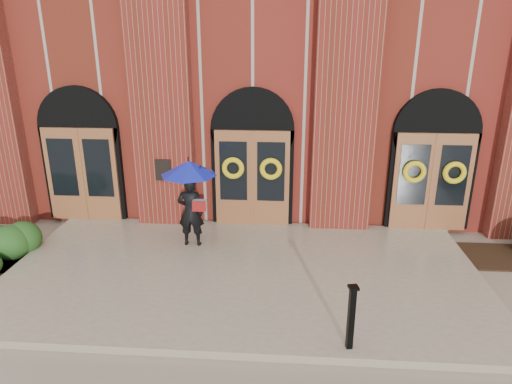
{
  "coord_description": "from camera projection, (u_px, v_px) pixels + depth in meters",
  "views": [
    {
      "loc": [
        0.92,
        -8.42,
        4.92
      ],
      "look_at": [
        0.22,
        1.0,
        1.63
      ],
      "focal_mm": 32.0,
      "sensor_mm": 36.0,
      "label": 1
    }
  ],
  "objects": [
    {
      "name": "church_building",
      "position": [
        266.0,
        74.0,
        16.74
      ],
      "size": [
        16.2,
        12.53,
        7.0
      ],
      "color": "maroon",
      "rests_on": "ground"
    },
    {
      "name": "ground",
      "position": [
        242.0,
        280.0,
        9.61
      ],
      "size": [
        90.0,
        90.0,
        0.0
      ],
      "primitive_type": "plane",
      "color": "gray",
      "rests_on": "ground"
    },
    {
      "name": "man_with_umbrella",
      "position": [
        190.0,
        187.0,
        10.44
      ],
      "size": [
        1.3,
        1.3,
        2.06
      ],
      "rotation": [
        0.0,
        0.0,
        3.15
      ],
      "color": "black",
      "rests_on": "landing"
    },
    {
      "name": "landing",
      "position": [
        243.0,
        273.0,
        9.73
      ],
      "size": [
        10.0,
        5.3,
        0.15
      ],
      "primitive_type": "cube",
      "color": "tan",
      "rests_on": "ground"
    },
    {
      "name": "metal_post",
      "position": [
        351.0,
        316.0,
        7.13
      ],
      "size": [
        0.18,
        0.18,
        1.12
      ],
      "rotation": [
        0.0,
        0.0,
        0.2
      ],
      "color": "black",
      "rests_on": "landing"
    }
  ]
}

